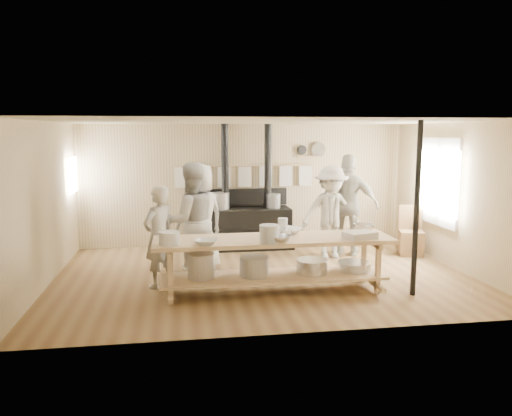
{
  "coord_description": "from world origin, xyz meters",
  "views": [
    {
      "loc": [
        -1.38,
        -8.14,
        2.43
      ],
      "look_at": [
        -0.1,
        0.2,
        1.14
      ],
      "focal_mm": 35.0,
      "sensor_mm": 36.0,
      "label": 1
    }
  ],
  "objects_px": {
    "cook_right": "(348,205)",
    "chair": "(411,240)",
    "stove": "(247,223)",
    "cook_center": "(199,217)",
    "cook_left": "(191,221)",
    "roasting_pan": "(360,235)",
    "cook_far_left": "(159,237)",
    "prep_table": "(273,259)",
    "cook_by_window": "(331,212)"
  },
  "relations": [
    {
      "from": "prep_table",
      "to": "cook_left",
      "type": "relative_size",
      "value": 1.85
    },
    {
      "from": "cook_right",
      "to": "chair",
      "type": "bearing_deg",
      "value": -160.68
    },
    {
      "from": "cook_left",
      "to": "roasting_pan",
      "type": "xyz_separation_m",
      "value": [
        2.48,
        -1.17,
        -0.07
      ]
    },
    {
      "from": "cook_center",
      "to": "cook_right",
      "type": "distance_m",
      "value": 3.03
    },
    {
      "from": "cook_left",
      "to": "stove",
      "type": "bearing_deg",
      "value": -138.2
    },
    {
      "from": "prep_table",
      "to": "cook_center",
      "type": "relative_size",
      "value": 1.9
    },
    {
      "from": "roasting_pan",
      "to": "stove",
      "type": "bearing_deg",
      "value": 111.4
    },
    {
      "from": "cook_center",
      "to": "cook_by_window",
      "type": "xyz_separation_m",
      "value": [
        2.55,
        0.49,
        -0.05
      ]
    },
    {
      "from": "cook_right",
      "to": "cook_by_window",
      "type": "bearing_deg",
      "value": 50.14
    },
    {
      "from": "prep_table",
      "to": "chair",
      "type": "bearing_deg",
      "value": 31.24
    },
    {
      "from": "cook_left",
      "to": "roasting_pan",
      "type": "relative_size",
      "value": 4.23
    },
    {
      "from": "chair",
      "to": "roasting_pan",
      "type": "distance_m",
      "value": 2.93
    },
    {
      "from": "stove",
      "to": "cook_center",
      "type": "distance_m",
      "value": 1.94
    },
    {
      "from": "prep_table",
      "to": "cook_left",
      "type": "xyz_separation_m",
      "value": [
        -1.2,
        0.93,
        0.45
      ]
    },
    {
      "from": "cook_far_left",
      "to": "cook_left",
      "type": "bearing_deg",
      "value": 171.1
    },
    {
      "from": "cook_left",
      "to": "cook_by_window",
      "type": "relative_size",
      "value": 1.08
    },
    {
      "from": "prep_table",
      "to": "cook_center",
      "type": "distance_m",
      "value": 1.83
    },
    {
      "from": "stove",
      "to": "roasting_pan",
      "type": "relative_size",
      "value": 5.66
    },
    {
      "from": "cook_far_left",
      "to": "cook_right",
      "type": "height_order",
      "value": "cook_right"
    },
    {
      "from": "cook_center",
      "to": "chair",
      "type": "bearing_deg",
      "value": 158.6
    },
    {
      "from": "chair",
      "to": "prep_table",
      "type": "bearing_deg",
      "value": -131.73
    },
    {
      "from": "prep_table",
      "to": "chair",
      "type": "xyz_separation_m",
      "value": [
        3.16,
        1.92,
        -0.23
      ]
    },
    {
      "from": "cook_far_left",
      "to": "cook_left",
      "type": "xyz_separation_m",
      "value": [
        0.51,
        0.37,
        0.16
      ]
    },
    {
      "from": "stove",
      "to": "chair",
      "type": "distance_m",
      "value": 3.36
    },
    {
      "from": "cook_by_window",
      "to": "chair",
      "type": "xyz_separation_m",
      "value": [
        1.66,
        -0.02,
        -0.61
      ]
    },
    {
      "from": "stove",
      "to": "roasting_pan",
      "type": "bearing_deg",
      "value": -68.6
    },
    {
      "from": "cook_left",
      "to": "roasting_pan",
      "type": "height_order",
      "value": "cook_left"
    },
    {
      "from": "cook_far_left",
      "to": "cook_right",
      "type": "distance_m",
      "value": 3.95
    },
    {
      "from": "prep_table",
      "to": "cook_far_left",
      "type": "height_order",
      "value": "cook_far_left"
    },
    {
      "from": "stove",
      "to": "cook_far_left",
      "type": "bearing_deg",
      "value": -124.93
    },
    {
      "from": "cook_far_left",
      "to": "cook_right",
      "type": "bearing_deg",
      "value": 158.19
    },
    {
      "from": "chair",
      "to": "cook_right",
      "type": "bearing_deg",
      "value": -171.41
    },
    {
      "from": "cook_by_window",
      "to": "stove",
      "type": "bearing_deg",
      "value": 148.36
    },
    {
      "from": "cook_far_left",
      "to": "roasting_pan",
      "type": "relative_size",
      "value": 3.51
    },
    {
      "from": "cook_left",
      "to": "chair",
      "type": "distance_m",
      "value": 4.53
    },
    {
      "from": "prep_table",
      "to": "cook_left",
      "type": "height_order",
      "value": "cook_left"
    },
    {
      "from": "prep_table",
      "to": "cook_by_window",
      "type": "xyz_separation_m",
      "value": [
        1.5,
        1.94,
        0.38
      ]
    },
    {
      "from": "prep_table",
      "to": "chair",
      "type": "distance_m",
      "value": 3.71
    },
    {
      "from": "cook_right",
      "to": "cook_left",
      "type": "bearing_deg",
      "value": 48.44
    },
    {
      "from": "stove",
      "to": "prep_table",
      "type": "xyz_separation_m",
      "value": [
        -0.0,
        -3.02,
        -0.0
      ]
    },
    {
      "from": "cook_left",
      "to": "cook_right",
      "type": "relative_size",
      "value": 0.97
    },
    {
      "from": "stove",
      "to": "roasting_pan",
      "type": "distance_m",
      "value": 3.52
    },
    {
      "from": "cook_far_left",
      "to": "cook_right",
      "type": "relative_size",
      "value": 0.81
    },
    {
      "from": "stove",
      "to": "cook_left",
      "type": "distance_m",
      "value": 2.45
    },
    {
      "from": "stove",
      "to": "chair",
      "type": "height_order",
      "value": "stove"
    },
    {
      "from": "cook_left",
      "to": "cook_right",
      "type": "bearing_deg",
      "value": -177.51
    },
    {
      "from": "prep_table",
      "to": "cook_by_window",
      "type": "height_order",
      "value": "cook_by_window"
    },
    {
      "from": "cook_far_left",
      "to": "stove",
      "type": "bearing_deg",
      "value": -169.86
    },
    {
      "from": "stove",
      "to": "cook_far_left",
      "type": "height_order",
      "value": "stove"
    },
    {
      "from": "cook_far_left",
      "to": "cook_center",
      "type": "xyz_separation_m",
      "value": [
        0.67,
        0.89,
        0.14
      ]
    }
  ]
}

